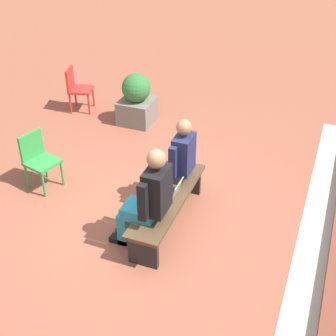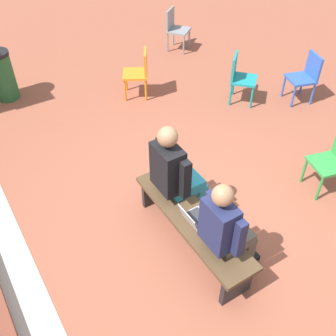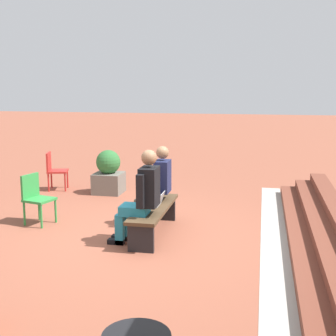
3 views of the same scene
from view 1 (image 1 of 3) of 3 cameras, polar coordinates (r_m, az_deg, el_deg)
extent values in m
plane|color=brown|center=(6.24, -2.42, -7.16)|extent=(60.00, 60.00, 0.00)
cube|color=#A8A399|center=(6.02, 16.89, -10.62)|extent=(7.46, 0.40, 0.01)
cube|color=#4C3823|center=(6.01, -0.02, -3.74)|extent=(1.80, 0.44, 0.05)
cube|color=black|center=(6.75, 2.45, -1.49)|extent=(0.06, 0.37, 0.40)
cube|color=black|center=(5.59, -3.04, -10.17)|extent=(0.06, 0.37, 0.40)
cube|color=#4C473D|center=(6.37, 0.10, -0.47)|extent=(0.32, 0.38, 0.13)
cube|color=#4C473D|center=(6.65, -1.16, -1.79)|extent=(0.10, 0.11, 0.45)
cube|color=black|center=(6.78, -1.59, -3.03)|extent=(0.10, 0.23, 0.07)
cube|color=#4C473D|center=(6.52, -1.72, -2.59)|extent=(0.10, 0.11, 0.45)
cube|color=black|center=(6.65, -2.15, -3.83)|extent=(0.10, 0.23, 0.07)
cube|color=#1E2347|center=(6.13, 1.91, 1.72)|extent=(0.36, 0.23, 0.53)
cube|color=maroon|center=(6.18, 0.88, 1.63)|extent=(0.05, 0.01, 0.32)
cube|color=#1E2347|center=(6.34, 2.04, 2.68)|extent=(0.09, 0.09, 0.45)
cube|color=#1E2347|center=(5.98, 0.58, 0.64)|extent=(0.09, 0.09, 0.45)
sphere|color=#8C6647|center=(5.94, 1.98, 5.00)|extent=(0.21, 0.21, 0.21)
cube|color=teal|center=(5.68, -3.41, -5.18)|extent=(0.35, 0.41, 0.14)
cube|color=teal|center=(6.00, -4.74, -6.38)|extent=(0.11, 0.12, 0.45)
cube|color=black|center=(6.14, -5.18, -7.61)|extent=(0.11, 0.24, 0.07)
cube|color=teal|center=(5.87, -5.51, -7.43)|extent=(0.11, 0.12, 0.45)
cube|color=black|center=(6.02, -5.94, -8.66)|extent=(0.11, 0.24, 0.07)
cube|color=black|center=(5.40, -1.36, -2.74)|extent=(0.39, 0.24, 0.57)
cube|color=black|center=(5.61, -1.08, -1.40)|extent=(0.09, 0.10, 0.48)
cube|color=black|center=(5.25, -3.09, -4.20)|extent=(0.09, 0.10, 0.48)
sphere|color=#8C6647|center=(5.16, -1.42, 1.11)|extent=(0.22, 0.22, 0.22)
cube|color=#9EA0A5|center=(6.04, -0.17, -3.08)|extent=(0.32, 0.22, 0.02)
cube|color=#2D2D33|center=(6.04, -0.26, -2.97)|extent=(0.29, 0.15, 0.00)
cube|color=#9EA0A5|center=(5.94, 1.10, -2.55)|extent=(0.32, 0.07, 0.19)
cube|color=#33519E|center=(5.94, 1.02, -2.54)|extent=(0.28, 0.06, 0.17)
cube|color=#2D893D|center=(6.97, -15.06, 0.66)|extent=(0.51, 0.51, 0.04)
cube|color=#2D893D|center=(6.99, -16.34, 2.66)|extent=(0.40, 0.14, 0.40)
cylinder|color=#2D893D|center=(6.88, -14.93, -2.01)|extent=(0.04, 0.04, 0.40)
cylinder|color=#2D893D|center=(7.06, -12.77, -0.67)|extent=(0.04, 0.04, 0.40)
cylinder|color=#2D893D|center=(7.12, -16.84, -1.02)|extent=(0.04, 0.04, 0.40)
cylinder|color=#2D893D|center=(7.30, -14.70, 0.25)|extent=(0.04, 0.04, 0.40)
cube|color=red|center=(9.19, -10.58, 9.37)|extent=(0.52, 0.52, 0.04)
cube|color=red|center=(9.16, -11.88, 10.64)|extent=(0.40, 0.14, 0.40)
cylinder|color=red|center=(9.08, -9.63, 7.63)|extent=(0.04, 0.04, 0.40)
cylinder|color=red|center=(9.39, -9.09, 8.57)|extent=(0.04, 0.04, 0.40)
cylinder|color=red|center=(9.18, -11.82, 7.67)|extent=(0.04, 0.04, 0.40)
cylinder|color=red|center=(9.49, -11.22, 8.61)|extent=(0.04, 0.04, 0.40)
cube|color=#6B665B|center=(8.67, -3.79, 6.92)|extent=(0.60, 0.60, 0.44)
sphere|color=#2D6B33|center=(8.48, -3.90, 9.72)|extent=(0.52, 0.52, 0.52)
camera|label=2|loc=(6.76, 24.26, 28.24)|focal=42.00mm
camera|label=3|loc=(2.91, -132.74, -62.82)|focal=50.00mm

